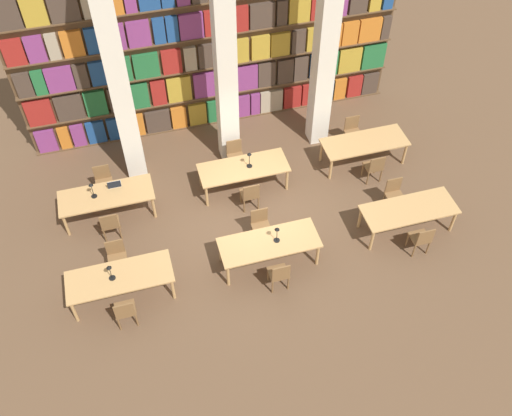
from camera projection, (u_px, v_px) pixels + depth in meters
The scene contains 28 objects.
ground_plane at pixel (255, 222), 13.89m from camera, with size 40.00×40.00×0.00m, color brown.
bookshelf_bank at pixel (212, 38), 14.46m from camera, with size 10.09×0.35×5.50m.
pillar_left at pixel (117, 77), 12.80m from camera, with size 0.48×0.48×6.00m.
pillar_center at pixel (225, 59), 13.25m from camera, with size 0.48×0.48×6.00m.
pillar_right at pixel (326, 43), 13.71m from camera, with size 0.48×0.48×6.00m.
reading_table_0 at pixel (120, 278), 12.01m from camera, with size 2.23×0.87×0.72m.
chair_0 at pixel (125, 311), 11.67m from camera, with size 0.42×0.40×0.89m.
chair_1 at pixel (117, 257), 12.59m from camera, with size 0.42×0.40×0.89m.
desk_lamp_0 at pixel (110, 270), 11.70m from camera, with size 0.14×0.14×0.44m.
reading_table_1 at pixel (269, 244), 12.61m from camera, with size 2.23×0.87×0.72m.
chair_2 at pixel (279, 274), 12.28m from camera, with size 0.42×0.40×0.89m.
chair_3 at pixel (261, 225), 13.20m from camera, with size 0.42×0.40×0.89m.
desk_lamp_1 at pixel (277, 232), 12.37m from camera, with size 0.14×0.14×0.45m.
reading_table_2 at pixel (409, 211), 13.27m from camera, with size 2.23×0.87×0.72m.
chair_4 at pixel (421, 238), 12.93m from camera, with size 0.42×0.40×0.89m.
chair_5 at pixel (394, 194), 13.85m from camera, with size 0.42×0.40×0.89m.
reading_table_3 at pixel (106, 197), 13.56m from camera, with size 2.23×0.87×0.72m.
chair_6 at pixel (110, 224), 13.22m from camera, with size 0.42×0.40×0.89m.
chair_7 at pixel (104, 181), 14.14m from camera, with size 0.42×0.40×0.89m.
desk_lamp_2 at pixel (92, 188), 13.25m from camera, with size 0.14×0.14×0.44m.
laptop at pixel (114, 185), 13.67m from camera, with size 0.32×0.22×0.21m.
reading_table_4 at pixel (243, 169), 14.18m from camera, with size 2.23×0.87×0.72m.
chair_8 at pixel (250, 194), 13.84m from camera, with size 0.42×0.40×0.89m.
chair_9 at pixel (235, 155), 14.76m from camera, with size 0.42×0.40×0.89m.
desk_lamp_3 at pixel (249, 157), 13.92m from camera, with size 0.14×0.14×0.46m.
reading_table_5 at pixel (364, 144), 14.81m from camera, with size 2.23×0.87×0.72m.
chair_10 at pixel (374, 167), 14.47m from camera, with size 0.42×0.40×0.89m.
chair_11 at pixel (353, 131), 15.39m from camera, with size 0.42×0.40×0.89m.
Camera 1 is at (-2.41, -8.63, 10.62)m, focal length 40.00 mm.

